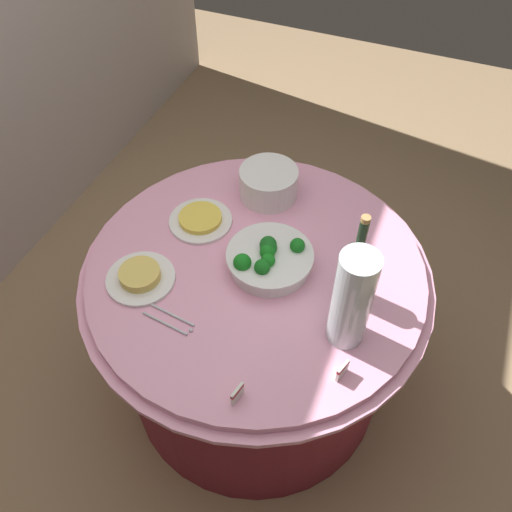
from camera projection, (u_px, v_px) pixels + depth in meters
ground_plane at (256, 376)px, 2.31m from camera, size 6.00×6.00×0.00m
buffet_table at (256, 328)px, 2.02m from camera, size 1.16×1.16×0.74m
broccoli_bowl at (269, 259)px, 1.71m from camera, size 0.28×0.28×0.11m
plate_stack at (269, 183)px, 1.93m from camera, size 0.21×0.21×0.11m
wine_bottle at (355, 267)px, 1.58m from camera, size 0.07×0.07×0.34m
decorative_fruit_vase at (351, 304)px, 1.46m from camera, size 0.11×0.11×0.34m
serving_tongs at (171, 320)px, 1.60m from camera, size 0.06×0.17×0.01m
food_plate_fried_egg at (200, 220)px, 1.87m from camera, size 0.22×0.22×0.03m
food_plate_noodles at (140, 277)px, 1.70m from camera, size 0.22×0.22×0.04m
label_placard_front at (237, 393)px, 1.42m from camera, size 0.05×0.02×0.05m
label_placard_mid at (343, 370)px, 1.47m from camera, size 0.05×0.02×0.05m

